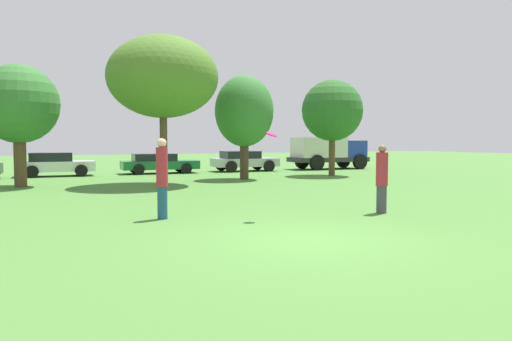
{
  "coord_description": "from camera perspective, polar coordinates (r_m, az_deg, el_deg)",
  "views": [
    {
      "loc": [
        -4.79,
        -7.9,
        1.9
      ],
      "look_at": [
        0.84,
        4.08,
        1.08
      ],
      "focal_mm": 34.02,
      "sensor_mm": 36.0,
      "label": 1
    }
  ],
  "objects": [
    {
      "name": "tree_1",
      "position": [
        22.12,
        -26.15,
        6.96
      ],
      "size": [
        3.21,
        3.21,
        5.0
      ],
      "color": "brown",
      "rests_on": "ground"
    },
    {
      "name": "person_thrower",
      "position": [
        11.92,
        -10.98,
        -0.78
      ],
      "size": [
        0.28,
        0.28,
        1.96
      ],
      "rotation": [
        0.0,
        0.0,
        -0.27
      ],
      "color": "navy",
      "rests_on": "ground"
    },
    {
      "name": "parked_car_green",
      "position": [
        28.65,
        -11.4,
        0.88
      ],
      "size": [
        4.42,
        2.1,
        1.15
      ],
      "rotation": [
        0.0,
        0.0,
        -0.05
      ],
      "color": "#196633",
      "rests_on": "ground"
    },
    {
      "name": "parked_car_white",
      "position": [
        27.96,
        -22.53,
        0.72
      ],
      "size": [
        3.89,
        2.01,
        1.26
      ],
      "rotation": [
        0.0,
        0.0,
        -0.05
      ],
      "color": "silver",
      "rests_on": "ground"
    },
    {
      "name": "delivery_truck_blue",
      "position": [
        32.82,
        8.47,
        2.28
      ],
      "size": [
        5.33,
        2.5,
        2.1
      ],
      "rotation": [
        0.0,
        0.0,
        -0.05
      ],
      "color": "#2D2D33",
      "rests_on": "ground"
    },
    {
      "name": "tree_2",
      "position": [
        21.37,
        -10.9,
        10.72
      ],
      "size": [
        4.73,
        4.73,
        6.35
      ],
      "color": "brown",
      "rests_on": "ground"
    },
    {
      "name": "ground_plane",
      "position": [
        9.44,
        6.0,
        -8.11
      ],
      "size": [
        120.0,
        120.0,
        0.0
      ],
      "primitive_type": "plane",
      "color": "#477A33"
    },
    {
      "name": "tree_4",
      "position": [
        26.66,
        8.96,
        6.95
      ],
      "size": [
        3.3,
        3.3,
        5.18
      ],
      "color": "brown",
      "rests_on": "ground"
    },
    {
      "name": "parked_car_silver",
      "position": [
        30.14,
        -1.47,
        1.2
      ],
      "size": [
        4.06,
        2.24,
        1.25
      ],
      "rotation": [
        0.0,
        0.0,
        -0.05
      ],
      "color": "#B2B2B7",
      "rests_on": "ground"
    },
    {
      "name": "frisbee",
      "position": [
        11.66,
        1.85,
        4.28
      ],
      "size": [
        0.29,
        0.27,
        0.16
      ],
      "color": "#F21E72"
    },
    {
      "name": "person_catcher",
      "position": [
        13.1,
        14.58,
        -0.91
      ],
      "size": [
        0.31,
        0.31,
        1.79
      ],
      "rotation": [
        0.0,
        0.0,
        2.87
      ],
      "color": "#3F3F47",
      "rests_on": "ground"
    },
    {
      "name": "tree_3",
      "position": [
        23.91,
        -1.4,
        6.92
      ],
      "size": [
        2.88,
        2.88,
        5.09
      ],
      "color": "#473323",
      "rests_on": "ground"
    }
  ]
}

